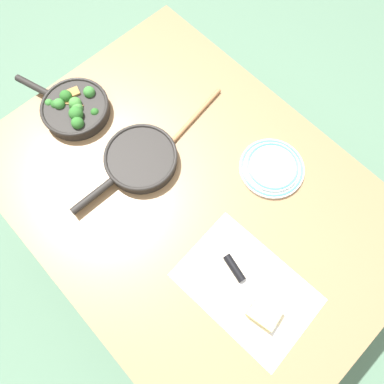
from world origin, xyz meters
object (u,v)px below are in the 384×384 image
at_px(cheese_block, 264,313).
at_px(dinner_plate_stack, 272,167).
at_px(skillet_eggs, 140,159).
at_px(wooden_spoon, 175,139).
at_px(grater_knife, 246,286).
at_px(skillet_broccoli, 74,108).

height_order(cheese_block, dinner_plate_stack, cheese_block).
xyz_separation_m(cheese_block, dinner_plate_stack, (-0.28, 0.35, -0.01)).
bearing_deg(skillet_eggs, wooden_spoon, 175.01).
height_order(wooden_spoon, grater_knife, grater_knife).
relative_size(skillet_broccoli, grater_knife, 1.28).
relative_size(skillet_eggs, wooden_spoon, 0.96).
xyz_separation_m(grater_knife, cheese_block, (0.09, -0.02, 0.01)).
bearing_deg(grater_knife, cheese_block, 0.16).
bearing_deg(wooden_spoon, skillet_eggs, -14.47).
height_order(skillet_broccoli, skillet_eggs, skillet_broccoli).
relative_size(wooden_spoon, cheese_block, 4.47).
distance_m(skillet_eggs, grater_knife, 0.51).
xyz_separation_m(grater_knife, dinner_plate_stack, (-0.20, 0.33, 0.00)).
distance_m(wooden_spoon, grater_knife, 0.52).
bearing_deg(cheese_block, grater_knife, 168.55).
xyz_separation_m(skillet_broccoli, skillet_eggs, (0.30, 0.04, -0.00)).
bearing_deg(cheese_block, dinner_plate_stack, 129.02).
bearing_deg(cheese_block, skillet_broccoli, 178.98).
xyz_separation_m(wooden_spoon, cheese_block, (0.58, -0.19, 0.01)).
bearing_deg(skillet_broccoli, grater_knife, 163.33).
relative_size(skillet_eggs, cheese_block, 4.27).
bearing_deg(dinner_plate_stack, wooden_spoon, -152.03).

